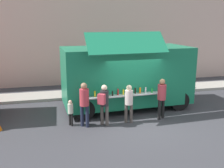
{
  "coord_description": "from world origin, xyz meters",
  "views": [
    {
      "loc": [
        -3.51,
        -9.57,
        4.12
      ],
      "look_at": [
        -0.78,
        1.75,
        1.3
      ],
      "focal_mm": 42.16,
      "sensor_mm": 36.0,
      "label": 1
    }
  ],
  "objects": [
    {
      "name": "customer_extra_browsing",
      "position": [
        1.02,
        0.3,
        1.05
      ],
      "size": [
        0.36,
        0.36,
        1.76
      ],
      "rotation": [
        0.0,
        0.0,
        2.04
      ],
      "color": "black",
      "rests_on": "ground"
    },
    {
      "name": "building_behind",
      "position": [
        -2.98,
        8.65,
        4.87
      ],
      "size": [
        32.0,
        2.4,
        9.74
      ],
      "primitive_type": "cube",
      "color": "beige",
      "rests_on": "ground"
    },
    {
      "name": "ground_plane",
      "position": [
        0.0,
        0.0,
        0.0
      ],
      "size": [
        60.0,
        60.0,
        0.0
      ],
      "primitive_type": "plane",
      "color": "#38383D"
    },
    {
      "name": "curb_strip",
      "position": [
        -3.98,
        4.75,
        0.07
      ],
      "size": [
        28.0,
        1.6,
        0.15
      ],
      "primitive_type": "cube",
      "color": "#9E998E",
      "rests_on": "ground"
    },
    {
      "name": "food_truck_main",
      "position": [
        0.02,
        2.13,
        1.6
      ],
      "size": [
        6.04,
        3.65,
        3.67
      ],
      "rotation": [
        0.0,
        0.0,
        0.05
      ],
      "color": "#187750",
      "rests_on": "ground"
    },
    {
      "name": "customer_rear_waiting",
      "position": [
        -2.27,
        0.21,
        1.07
      ],
      "size": [
        0.37,
        0.37,
        1.79
      ],
      "rotation": [
        0.0,
        0.0,
        0.91
      ],
      "color": "#1C2237",
      "rests_on": "ground"
    },
    {
      "name": "child_near_queue",
      "position": [
        -2.8,
        0.44,
        0.64
      ],
      "size": [
        0.22,
        0.22,
        1.07
      ],
      "rotation": [
        0.0,
        0.0,
        0.55
      ],
      "color": "black",
      "rests_on": "ground"
    },
    {
      "name": "customer_front_ordering",
      "position": [
        -0.45,
        0.22,
        0.96
      ],
      "size": [
        0.33,
        0.33,
        1.6
      ],
      "rotation": [
        0.0,
        0.0,
        1.18
      ],
      "color": "#4C433E",
      "rests_on": "ground"
    },
    {
      "name": "customer_mid_with_backpack",
      "position": [
        -1.5,
        0.15,
        1.03
      ],
      "size": [
        0.49,
        0.54,
        1.68
      ],
      "rotation": [
        0.0,
        0.0,
        0.93
      ],
      "color": "#504843",
      "rests_on": "ground"
    },
    {
      "name": "trash_bin",
      "position": [
        3.97,
        4.45,
        0.52
      ],
      "size": [
        0.6,
        0.6,
        1.04
      ],
      "primitive_type": "cylinder",
      "color": "#306238",
      "rests_on": "ground"
    }
  ]
}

